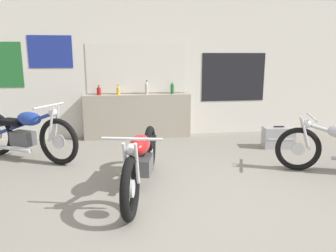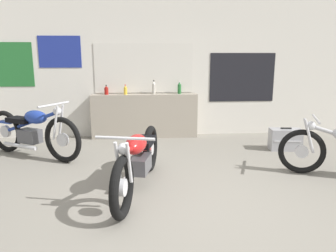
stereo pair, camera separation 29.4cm
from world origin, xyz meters
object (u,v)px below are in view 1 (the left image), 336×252
hard_case_silver (278,137)px  bottle_right_center (172,88)px  bottle_leftmost (99,91)px  motorcycle_blue (25,133)px  motorcycle_red (142,160)px  bottle_left_center (118,90)px  bottle_center (147,88)px

hard_case_silver → bottle_right_center: bearing=147.2°
bottle_leftmost → motorcycle_blue: bottle_leftmost is taller
bottle_leftmost → motorcycle_red: (0.65, -2.73, -0.57)m
bottle_left_center → motorcycle_blue: bearing=-142.0°
bottle_left_center → motorcycle_red: bottle_left_center is taller
bottle_left_center → hard_case_silver: 3.19m
motorcycle_blue → bottle_center: bearing=30.4°
motorcycle_red → bottle_right_center: bearing=73.2°
bottle_right_center → motorcycle_blue: 2.92m
hard_case_silver → motorcycle_red: bearing=-148.7°
bottle_leftmost → hard_case_silver: size_ratio=0.34×
bottle_center → bottle_right_center: size_ratio=1.07×
bottle_center → motorcycle_blue: 2.47m
bottle_center → bottle_right_center: bearing=-1.3°
motorcycle_blue → hard_case_silver: 4.39m
bottle_left_center → bottle_center: size_ratio=0.71×
bottle_left_center → hard_case_silver: (2.88, -1.12, -0.79)m
bottle_right_center → motorcycle_red: size_ratio=0.13×
bottle_center → motorcycle_blue: size_ratio=0.16×
bottle_leftmost → hard_case_silver: (3.26, -1.14, -0.79)m
bottle_right_center → hard_case_silver: bottle_right_center is taller
bottle_left_center → motorcycle_blue: 1.98m
bottle_center → hard_case_silver: (2.31, -1.16, -0.83)m
motorcycle_red → bottle_left_center: bearing=95.6°
motorcycle_blue → motorcycle_red: bearing=-41.1°
bottle_left_center → bottle_center: 0.57m
motorcycle_red → hard_case_silver: bearing=31.3°
bottle_left_center → bottle_center: (0.57, 0.04, 0.04)m
motorcycle_blue → bottle_right_center: bearing=24.9°
bottle_center → motorcycle_blue: bearing=-149.6°
hard_case_silver → bottle_left_center: bearing=158.8°
bottle_leftmost → bottle_center: bottle_center is taller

